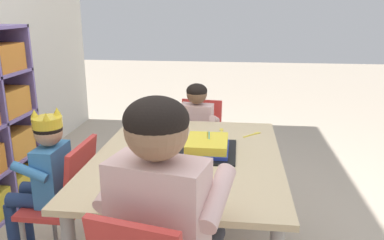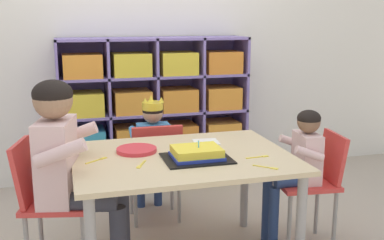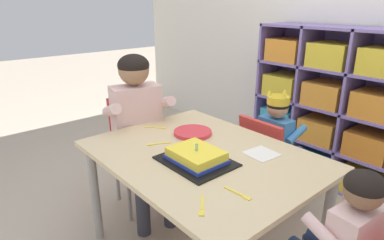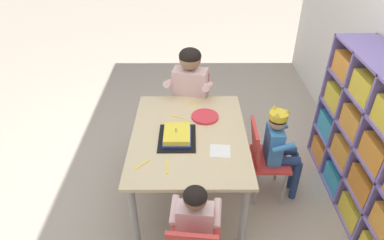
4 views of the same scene
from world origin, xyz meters
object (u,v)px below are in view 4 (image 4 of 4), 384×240
at_px(guest_at_table_side, 196,219).
at_px(activity_table, 189,142).
at_px(child_with_crown, 280,143).
at_px(fork_scattered_mid_table, 192,104).
at_px(fork_near_cake_tray, 176,117).
at_px(classroom_chair_blue, 264,155).
at_px(classroom_chair_adult_side, 192,106).
at_px(adult_helper_seated, 189,93).
at_px(paper_plate_stack, 205,117).
at_px(birthday_cake_on_tray, 177,136).
at_px(fork_beside_plate_stack, 167,168).
at_px(fork_near_child_seat, 142,165).

bearing_deg(guest_at_table_side, activity_table, -80.58).
xyz_separation_m(activity_table, child_with_crown, (-0.03, 0.71, -0.03)).
bearing_deg(fork_scattered_mid_table, fork_near_cake_tray, 108.96).
xyz_separation_m(classroom_chair_blue, classroom_chair_adult_side, (-0.67, -0.57, 0.05)).
xyz_separation_m(adult_helper_seated, guest_at_table_side, (1.29, 0.05, -0.13)).
xyz_separation_m(classroom_chair_blue, paper_plate_stack, (-0.19, -0.47, 0.24)).
bearing_deg(classroom_chair_blue, birthday_cake_on_tray, 98.15).
bearing_deg(activity_table, classroom_chair_blue, 92.97).
relative_size(guest_at_table_side, fork_near_cake_tray, 6.83).
relative_size(activity_table, fork_beside_plate_stack, 8.73).
bearing_deg(guest_at_table_side, fork_near_cake_tray, -74.95).
bearing_deg(paper_plate_stack, birthday_cake_on_tray, -37.91).
bearing_deg(fork_scattered_mid_table, guest_at_table_side, 143.76).
height_order(activity_table, guest_at_table_side, guest_at_table_side).
distance_m(activity_table, paper_plate_stack, 0.27).
xyz_separation_m(guest_at_table_side, fork_near_child_seat, (-0.36, -0.36, 0.10)).
distance_m(guest_at_table_side, paper_plate_stack, 0.94).
height_order(guest_at_table_side, fork_near_child_seat, guest_at_table_side).
distance_m(birthday_cake_on_tray, fork_scattered_mid_table, 0.51).
height_order(classroom_chair_blue, fork_beside_plate_stack, classroom_chair_blue).
xyz_separation_m(fork_beside_plate_stack, fork_near_child_seat, (-0.03, -0.17, 0.00)).
relative_size(fork_scattered_mid_table, fork_near_cake_tray, 0.97).
bearing_deg(guest_at_table_side, paper_plate_stack, -89.27).
relative_size(activity_table, classroom_chair_adult_side, 1.51).
xyz_separation_m(adult_helper_seated, paper_plate_stack, (0.36, 0.13, -0.01)).
bearing_deg(fork_near_child_seat, fork_scattered_mid_table, 20.32).
height_order(child_with_crown, fork_beside_plate_stack, child_with_crown).
relative_size(classroom_chair_blue, guest_at_table_side, 0.82).
bearing_deg(adult_helper_seated, classroom_chair_blue, -29.68).
distance_m(classroom_chair_adult_side, adult_helper_seated, 0.23).
distance_m(guest_at_table_side, fork_near_cake_tray, 0.97).
bearing_deg(fork_near_child_seat, guest_at_table_side, -91.85).
bearing_deg(birthday_cake_on_tray, child_with_crown, 95.96).
bearing_deg(fork_scattered_mid_table, classroom_chair_blue, -162.74).
height_order(birthday_cake_on_tray, paper_plate_stack, birthday_cake_on_tray).
height_order(fork_scattered_mid_table, fork_near_child_seat, same).
bearing_deg(guest_at_table_side, classroom_chair_adult_side, -83.14).
bearing_deg(birthday_cake_on_tray, paper_plate_stack, 142.09).
height_order(activity_table, fork_scattered_mid_table, fork_scattered_mid_table).
height_order(classroom_chair_blue, classroom_chair_adult_side, classroom_chair_adult_side).
distance_m(fork_scattered_mid_table, fork_near_cake_tray, 0.24).
xyz_separation_m(activity_table, classroom_chair_blue, (-0.03, 0.60, -0.15)).
height_order(child_with_crown, classroom_chair_adult_side, child_with_crown).
bearing_deg(classroom_chair_adult_side, fork_near_cake_tray, -93.16).
height_order(fork_beside_plate_stack, fork_near_child_seat, same).
relative_size(guest_at_table_side, fork_near_child_seat, 8.05).
height_order(child_with_crown, paper_plate_stack, child_with_crown).
bearing_deg(guest_at_table_side, fork_scattered_mid_table, -83.28).
xyz_separation_m(guest_at_table_side, paper_plate_stack, (-0.93, 0.09, 0.11)).
distance_m(adult_helper_seated, fork_scattered_mid_table, 0.14).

